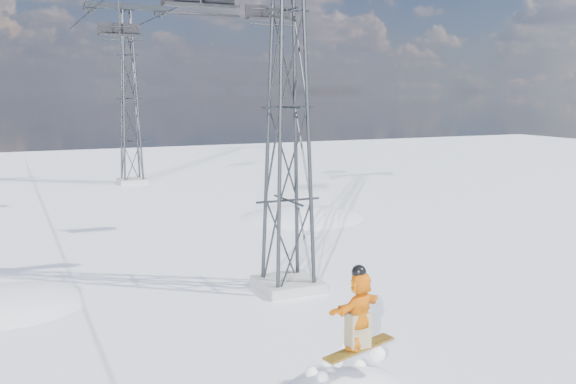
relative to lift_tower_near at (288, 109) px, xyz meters
name	(u,v)px	position (x,y,z in m)	size (l,w,h in m)	color
lift_tower_near	(288,109)	(0.00, 0.00, 0.00)	(5.20, 1.80, 11.43)	#999999
lift_tower_far	(129,99)	(0.00, 25.00, 0.00)	(5.20, 1.80, 11.43)	#999999
lift_chair_mid	(269,14)	(2.20, 6.72, 3.50)	(1.89, 0.54, 2.35)	black
lift_chair_far	(120,30)	(-2.20, 14.84, 3.39)	(2.01, 0.58, 2.49)	black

